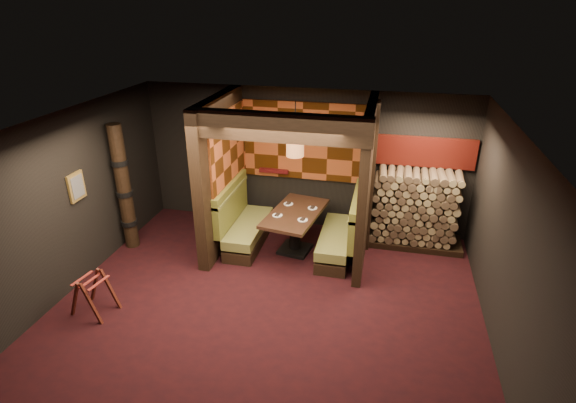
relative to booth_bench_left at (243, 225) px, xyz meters
The scene contains 23 objects.
floor 1.95m from the booth_bench_left, 59.77° to the right, with size 6.50×5.50×0.02m, color black.
ceiling 3.11m from the booth_bench_left, 59.77° to the right, with size 6.50×5.50×0.02m, color black.
wall_back 1.79m from the booth_bench_left, 49.10° to the left, with size 6.50×0.02×2.85m, color black.
wall_front 4.63m from the booth_bench_left, 77.70° to the right, with size 6.50×0.02×2.85m, color black.
wall_left 3.01m from the booth_bench_left, 144.33° to the right, with size 0.02×5.50×2.85m, color black.
wall_right 4.65m from the booth_bench_left, 21.35° to the right, with size 0.02×5.50×2.85m, color black.
partition_left 1.10m from the booth_bench_left, behind, with size 0.20×2.20×2.85m, color black.
partition_right 2.48m from the booth_bench_left, ahead, with size 0.15×2.10×2.85m, color black.
header_beam 2.60m from the booth_bench_left, 45.41° to the right, with size 2.85×0.18×0.44m, color black.
tapa_back_panel 2.00m from the booth_bench_left, 48.54° to the left, with size 2.40×0.06×1.55m, color #AE4E24.
tapa_side_panel 1.48m from the booth_bench_left, 146.90° to the left, with size 0.04×1.85×1.45m, color #AE4E24.
lacquer_shelf 1.32m from the booth_bench_left, 70.12° to the left, with size 0.60×0.12×0.07m, color #510E11.
booth_bench_left is the anchor object (origin of this frame).
booth_bench_right 1.89m from the booth_bench_left, ahead, with size 0.68×1.60×1.14m.
dining_table 1.05m from the booth_bench_left, ahead, with size 1.07×1.66×0.82m.
place_settings 1.12m from the booth_bench_left, ahead, with size 0.74×0.78×0.03m.
pendant_lamp 2.02m from the booth_bench_left, ahead, with size 0.30×0.30×0.94m.
framed_picture 3.00m from the booth_bench_left, 145.49° to the right, with size 0.05×0.36×0.46m.
luggage_rack 2.95m from the booth_bench_left, 122.01° to the right, with size 0.69×0.53×0.68m.
totem_column 2.30m from the booth_bench_left, 165.25° to the right, with size 0.31×0.31×2.40m.
firewood_stack 3.34m from the booth_bench_left, 12.17° to the left, with size 1.73×0.70×1.50m.
mosaic_header 3.67m from the booth_bench_left, 17.60° to the left, with size 1.83×0.10×0.56m, color maroon.
bay_front_post 2.58m from the booth_bench_left, ahead, with size 0.08×0.08×2.85m, color black.
Camera 1 is at (1.58, -5.63, 4.39)m, focal length 28.00 mm.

